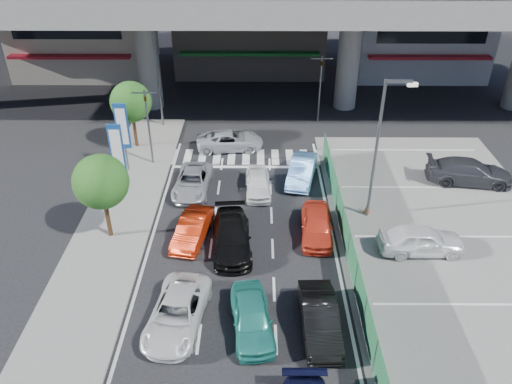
{
  "coord_description": "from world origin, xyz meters",
  "views": [
    {
      "loc": [
        0.86,
        -17.23,
        16.18
      ],
      "look_at": [
        0.73,
        5.32,
        1.99
      ],
      "focal_mm": 35.0,
      "sensor_mm": 36.0,
      "label": 1
    }
  ],
  "objects_px": {
    "crossing_wagon_silver": "(230,140)",
    "traffic_cone": "(367,207)",
    "tree_near": "(101,182)",
    "taxi_teal_mid": "(252,317)",
    "sedan_white_mid_left": "(177,313)",
    "sedan_white_front_mid": "(258,183)",
    "traffic_light_right": "(321,73)",
    "street_lamp_right": "(381,140)",
    "wagon_silver_front_left": "(192,182)",
    "street_lamp_left": "(159,66)",
    "traffic_light_left": "(146,109)",
    "taxi_orange_left": "(193,229)",
    "signboard_far": "(122,128)",
    "parked_sedan_white": "(421,240)",
    "hatch_black_mid_right": "(320,318)",
    "parked_sedan_dgrey": "(469,172)",
    "taxi_orange_right": "(317,225)",
    "kei_truck_front_right": "(302,170)",
    "tree_far": "(131,102)",
    "signboard_near": "(117,151)",
    "sedan_black_mid": "(232,237)"
  },
  "relations": [
    {
      "from": "tree_far",
      "to": "parked_sedan_dgrey",
      "type": "relative_size",
      "value": 0.93
    },
    {
      "from": "signboard_far",
      "to": "kei_truck_front_right",
      "type": "bearing_deg",
      "value": -5.33
    },
    {
      "from": "tree_near",
      "to": "taxi_teal_mid",
      "type": "relative_size",
      "value": 1.19
    },
    {
      "from": "hatch_black_mid_right",
      "to": "parked_sedan_white",
      "type": "height_order",
      "value": "parked_sedan_white"
    },
    {
      "from": "signboard_near",
      "to": "kei_truck_front_right",
      "type": "bearing_deg",
      "value": 10.3
    },
    {
      "from": "street_lamp_left",
      "to": "wagon_silver_front_left",
      "type": "xyz_separation_m",
      "value": [
        3.17,
        -9.33,
        -4.16
      ]
    },
    {
      "from": "street_lamp_left",
      "to": "wagon_silver_front_left",
      "type": "distance_m",
      "value": 10.7
    },
    {
      "from": "taxi_teal_mid",
      "to": "sedan_white_front_mid",
      "type": "distance_m",
      "value": 10.98
    },
    {
      "from": "tree_near",
      "to": "hatch_black_mid_right",
      "type": "height_order",
      "value": "tree_near"
    },
    {
      "from": "parked_sedan_dgrey",
      "to": "hatch_black_mid_right",
      "type": "bearing_deg",
      "value": 147.0
    },
    {
      "from": "taxi_teal_mid",
      "to": "parked_sedan_white",
      "type": "relative_size",
      "value": 0.94
    },
    {
      "from": "street_lamp_right",
      "to": "tree_far",
      "type": "relative_size",
      "value": 1.67
    },
    {
      "from": "sedan_black_mid",
      "to": "crossing_wagon_silver",
      "type": "relative_size",
      "value": 1.02
    },
    {
      "from": "sedan_white_mid_left",
      "to": "sedan_white_front_mid",
      "type": "bearing_deg",
      "value": 79.74
    },
    {
      "from": "sedan_black_mid",
      "to": "hatch_black_mid_right",
      "type": "bearing_deg",
      "value": -59.46
    },
    {
      "from": "wagon_silver_front_left",
      "to": "crossing_wagon_silver",
      "type": "relative_size",
      "value": 0.95
    },
    {
      "from": "taxi_orange_right",
      "to": "wagon_silver_front_left",
      "type": "bearing_deg",
      "value": 150.92
    },
    {
      "from": "street_lamp_left",
      "to": "taxi_orange_left",
      "type": "xyz_separation_m",
      "value": [
        3.74,
        -14.18,
        -4.13
      ]
    },
    {
      "from": "taxi_orange_left",
      "to": "taxi_orange_right",
      "type": "distance_m",
      "value": 6.54
    },
    {
      "from": "taxi_teal_mid",
      "to": "taxi_orange_left",
      "type": "height_order",
      "value": "taxi_teal_mid"
    },
    {
      "from": "traffic_light_right",
      "to": "parked_sedan_dgrey",
      "type": "height_order",
      "value": "traffic_light_right"
    },
    {
      "from": "taxi_teal_mid",
      "to": "crossing_wagon_silver",
      "type": "bearing_deg",
      "value": 88.22
    },
    {
      "from": "taxi_orange_right",
      "to": "parked_sedan_dgrey",
      "type": "xyz_separation_m",
      "value": [
        9.99,
        5.53,
        0.12
      ]
    },
    {
      "from": "tree_far",
      "to": "crossing_wagon_silver",
      "type": "bearing_deg",
      "value": -1.97
    },
    {
      "from": "taxi_teal_mid",
      "to": "wagon_silver_front_left",
      "type": "bearing_deg",
      "value": 100.89
    },
    {
      "from": "taxi_orange_right",
      "to": "kei_truck_front_right",
      "type": "relative_size",
      "value": 0.97
    },
    {
      "from": "traffic_light_left",
      "to": "sedan_white_mid_left",
      "type": "bearing_deg",
      "value": -75.59
    },
    {
      "from": "tree_near",
      "to": "taxi_teal_mid",
      "type": "distance_m",
      "value": 10.32
    },
    {
      "from": "tree_near",
      "to": "taxi_orange_right",
      "type": "distance_m",
      "value": 11.27
    },
    {
      "from": "kei_truck_front_right",
      "to": "crossing_wagon_silver",
      "type": "xyz_separation_m",
      "value": [
        -4.73,
        4.32,
        -0.04
      ]
    },
    {
      "from": "tree_near",
      "to": "hatch_black_mid_right",
      "type": "distance_m",
      "value": 12.56
    },
    {
      "from": "sedan_black_mid",
      "to": "traffic_light_right",
      "type": "bearing_deg",
      "value": 64.6
    },
    {
      "from": "taxi_orange_left",
      "to": "traffic_cone",
      "type": "relative_size",
      "value": 5.58
    },
    {
      "from": "street_lamp_right",
      "to": "wagon_silver_front_left",
      "type": "distance_m",
      "value": 11.45
    },
    {
      "from": "taxi_orange_left",
      "to": "parked_sedan_white",
      "type": "height_order",
      "value": "parked_sedan_white"
    },
    {
      "from": "traffic_light_left",
      "to": "signboard_far",
      "type": "bearing_deg",
      "value": -144.3
    },
    {
      "from": "sedan_black_mid",
      "to": "sedan_white_front_mid",
      "type": "height_order",
      "value": "sedan_black_mid"
    },
    {
      "from": "taxi_orange_left",
      "to": "traffic_cone",
      "type": "height_order",
      "value": "taxi_orange_left"
    },
    {
      "from": "traffic_light_right",
      "to": "hatch_black_mid_right",
      "type": "relative_size",
      "value": 1.24
    },
    {
      "from": "traffic_light_left",
      "to": "signboard_near",
      "type": "distance_m",
      "value": 4.22
    },
    {
      "from": "taxi_orange_left",
      "to": "sedan_white_front_mid",
      "type": "height_order",
      "value": "taxi_orange_left"
    },
    {
      "from": "street_lamp_left",
      "to": "signboard_far",
      "type": "height_order",
      "value": "street_lamp_left"
    },
    {
      "from": "tree_near",
      "to": "taxi_teal_mid",
      "type": "height_order",
      "value": "tree_near"
    },
    {
      "from": "tree_near",
      "to": "traffic_cone",
      "type": "distance_m",
      "value": 14.52
    },
    {
      "from": "tree_far",
      "to": "taxi_orange_left",
      "type": "xyz_separation_m",
      "value": [
        5.21,
        -10.68,
        -2.75
      ]
    },
    {
      "from": "traffic_light_right",
      "to": "tree_near",
      "type": "xyz_separation_m",
      "value": [
        -12.5,
        -15.0,
        -0.55
      ]
    },
    {
      "from": "crossing_wagon_silver",
      "to": "traffic_cone",
      "type": "bearing_deg",
      "value": -139.97
    },
    {
      "from": "traffic_light_left",
      "to": "traffic_cone",
      "type": "height_order",
      "value": "traffic_light_left"
    },
    {
      "from": "signboard_near",
      "to": "parked_sedan_white",
      "type": "bearing_deg",
      "value": -17.82
    },
    {
      "from": "sedan_white_mid_left",
      "to": "parked_sedan_white",
      "type": "bearing_deg",
      "value": 30.24
    }
  ]
}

